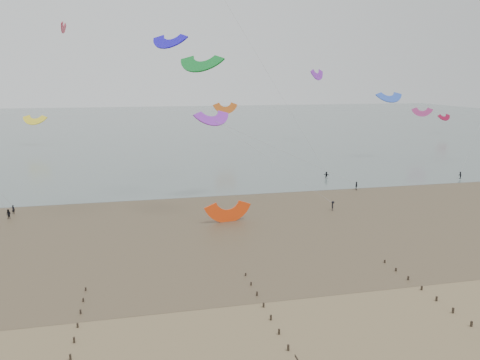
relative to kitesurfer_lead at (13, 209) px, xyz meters
name	(u,v)px	position (x,y,z in m)	size (l,w,h in m)	color
ground	(233,333)	(28.89, -45.63, -0.78)	(500.00, 500.00, 0.00)	brown
sea_and_shore	(164,224)	(24.81, -11.23, -0.78)	(500.00, 665.00, 0.03)	#475654
kitesurfer_lead	(13,209)	(0.00, 0.00, 0.00)	(0.57, 0.38, 1.57)	black
kitesurfers	(294,190)	(51.57, 2.94, 0.05)	(102.27, 26.65, 1.79)	black
grounded_kite	(228,222)	(35.00, -12.39, -0.78)	(6.47, 3.39, 4.93)	#FB430F
kites_airborne	(74,82)	(7.12, 38.32, 20.92)	(234.46, 123.79, 40.44)	#0C9469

